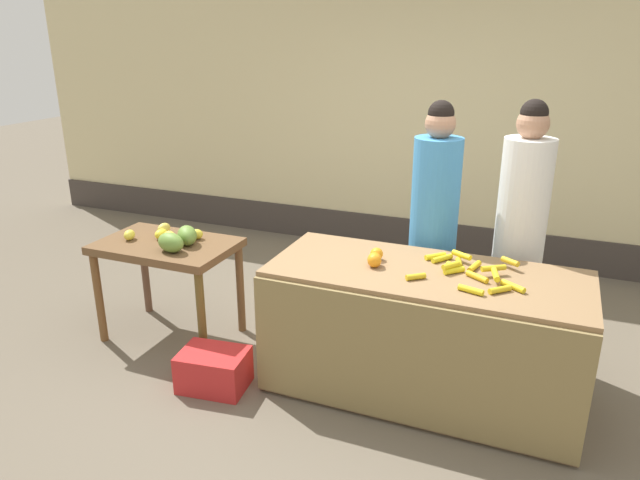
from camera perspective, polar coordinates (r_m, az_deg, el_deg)
ground_plane at (r=4.19m, az=2.68°, el=-12.87°), size 24.00×24.00×0.00m
market_wall_back at (r=6.15m, az=11.53°, el=12.85°), size 9.90×0.23×3.19m
fruit_stall_counter at (r=3.85m, az=9.98°, el=-8.98°), size 1.96×0.85×0.86m
side_table_wooden at (r=4.52m, az=-14.71°, el=-1.54°), size 1.01×0.65×0.78m
banana_bunch_pile at (r=3.67m, az=14.41°, el=-2.87°), size 0.69×0.55×0.07m
orange_pile at (r=3.72m, az=5.41°, el=-1.77°), size 0.11×0.21×0.09m
mango_papaya_pile at (r=4.39m, az=-14.04°, el=0.26°), size 0.64×0.46×0.14m
vendor_woman_blue_shirt at (r=4.28m, az=11.01°, el=1.16°), size 0.34×0.34×1.83m
vendor_woman_white_shirt at (r=4.25m, az=18.93°, el=0.52°), size 0.34×0.34×1.85m
produce_crate at (r=4.04m, az=-10.35°, el=-12.37°), size 0.48×0.37×0.26m
produce_sack at (r=4.95m, az=-1.73°, el=-4.26°), size 0.46×0.47×0.49m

